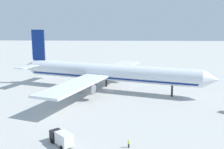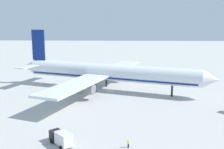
{
  "view_description": "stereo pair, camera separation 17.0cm",
  "coord_description": "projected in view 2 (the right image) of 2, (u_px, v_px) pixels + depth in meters",
  "views": [
    {
      "loc": [
        4.97,
        -98.78,
        24.83
      ],
      "look_at": [
        0.88,
        3.54,
        5.42
      ],
      "focal_mm": 43.11,
      "sensor_mm": 36.0,
      "label": 1
    },
    {
      "loc": [
        5.14,
        -98.77,
        24.83
      ],
      "look_at": [
        0.88,
        3.54,
        5.42
      ],
      "focal_mm": 43.11,
      "sensor_mm": 36.0,
      "label": 2
    }
  ],
  "objects": [
    {
      "name": "ground_worker_1",
      "position": [
        128.0,
        144.0,
        54.53
      ],
      "size": [
        0.46,
        0.46,
        1.74
      ],
      "color": "black",
      "rests_on": "ground"
    },
    {
      "name": "baggage_cart_0",
      "position": [
        36.0,
        67.0,
        150.51
      ],
      "size": [
        2.84,
        2.35,
        1.44
      ],
      "color": "#26598C",
      "rests_on": "ground"
    },
    {
      "name": "airliner",
      "position": [
        106.0,
        73.0,
        100.98
      ],
      "size": [
        75.54,
        72.01,
        22.43
      ],
      "color": "silver",
      "rests_on": "ground"
    },
    {
      "name": "traffic_cone_2",
      "position": [
        203.0,
        79.0,
        121.12
      ],
      "size": [
        0.36,
        0.36,
        0.55
      ],
      "primitive_type": "cone",
      "color": "orange",
      "rests_on": "ground"
    },
    {
      "name": "service_truck_2",
      "position": [
        61.0,
        138.0,
        55.52
      ],
      "size": [
        5.91,
        6.16,
        3.0
      ],
      "color": "black",
      "rests_on": "ground"
    },
    {
      "name": "traffic_cone_1",
      "position": [
        119.0,
        70.0,
        143.6
      ],
      "size": [
        0.36,
        0.36,
        0.55
      ],
      "primitive_type": "cone",
      "color": "orange",
      "rests_on": "ground"
    },
    {
      "name": "traffic_cone_0",
      "position": [
        66.0,
        71.0,
        141.52
      ],
      "size": [
        0.36,
        0.36,
        0.55
      ],
      "primitive_type": "cone",
      "color": "orange",
      "rests_on": "ground"
    },
    {
      "name": "ground_plane",
      "position": [
        109.0,
        90.0,
        101.8
      ],
      "size": [
        600.0,
        600.0,
        0.0
      ],
      "primitive_type": "plane",
      "color": "#B2B2AD"
    }
  ]
}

